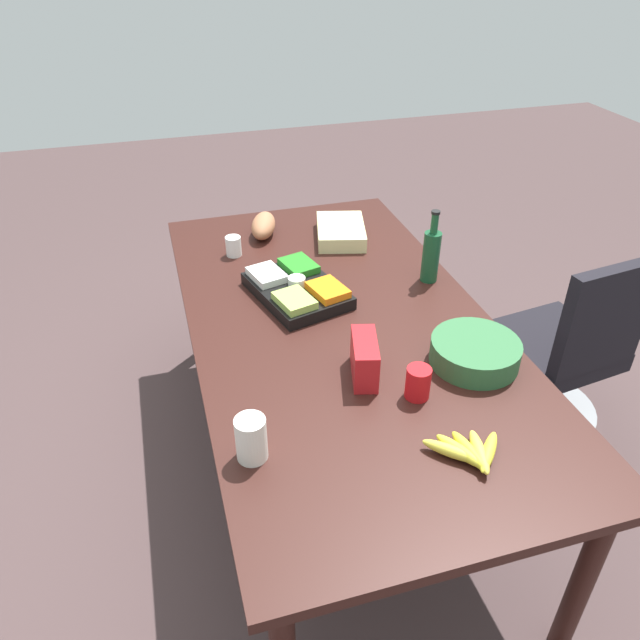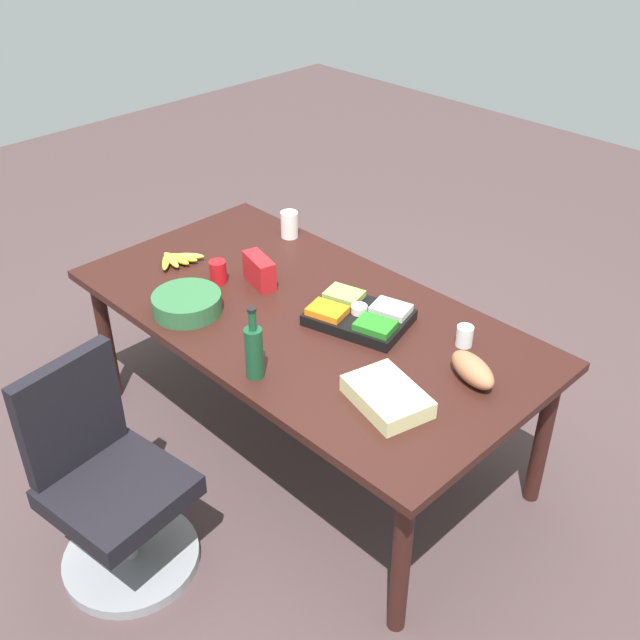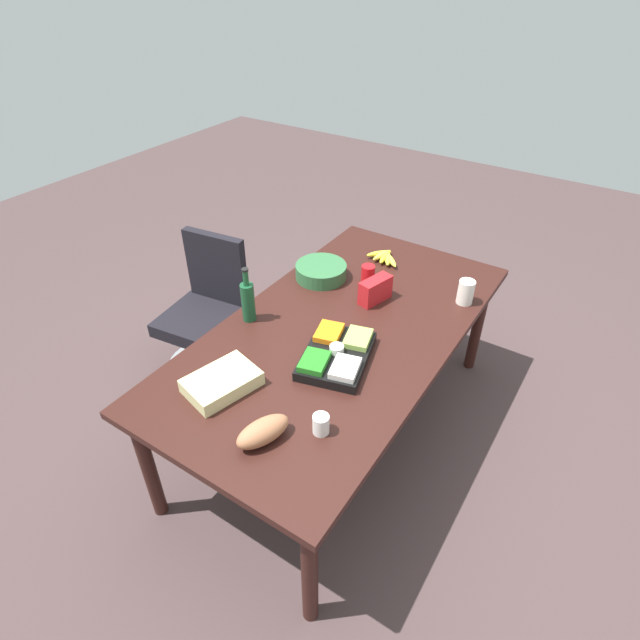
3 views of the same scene
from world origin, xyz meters
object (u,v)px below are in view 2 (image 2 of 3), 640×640
object	(u,v)px
veggie_tray	(359,315)
sheet_cake	(387,397)
chip_bag_red	(259,271)
conference_table	(305,325)
banana_bunch	(177,259)
office_chair	(111,496)
red_solo_cup	(218,272)
wine_bottle	(254,350)
salad_bowl	(187,303)
mayo_jar	(289,224)
bread_loaf	(473,370)
paper_cup	(465,336)

from	to	relation	value
veggie_tray	sheet_cake	world-z (taller)	veggie_tray
chip_bag_red	veggie_tray	distance (m)	0.56
conference_table	banana_bunch	bearing A→B (deg)	-169.90
office_chair	sheet_cake	size ratio (longest dim) A/B	2.92
office_chair	banana_bunch	world-z (taller)	office_chair
red_solo_cup	sheet_cake	distance (m)	1.16
banana_bunch	office_chair	bearing A→B (deg)	-50.55
banana_bunch	chip_bag_red	bearing A→B (deg)	20.40
wine_bottle	salad_bowl	distance (m)	0.58
red_solo_cup	mayo_jar	xyz separation A→B (m)	(-0.11, 0.56, 0.01)
office_chair	conference_table	bearing A→B (deg)	88.44
sheet_cake	bread_loaf	world-z (taller)	bread_loaf
mayo_jar	salad_bowl	distance (m)	0.85
paper_cup	red_solo_cup	bearing A→B (deg)	-160.30
chip_bag_red	wine_bottle	distance (m)	0.71
banana_bunch	veggie_tray	bearing A→B (deg)	14.24
chip_bag_red	bread_loaf	bearing A→B (deg)	5.15
wine_bottle	veggie_tray	xyz separation A→B (m)	(0.03, 0.57, -0.08)
red_solo_cup	bread_loaf	distance (m)	1.31
veggie_tray	salad_bowl	size ratio (longest dim) A/B	1.58
banana_bunch	bread_loaf	bearing A→B (deg)	9.54
red_solo_cup	chip_bag_red	distance (m)	0.20
conference_table	salad_bowl	bearing A→B (deg)	-135.70
paper_cup	bread_loaf	bearing A→B (deg)	-46.36
wine_bottle	veggie_tray	distance (m)	0.58
red_solo_cup	salad_bowl	xyz separation A→B (m)	(0.11, -0.26, -0.01)
paper_cup	sheet_cake	distance (m)	0.52
mayo_jar	paper_cup	bearing A→B (deg)	-7.16
red_solo_cup	office_chair	bearing A→B (deg)	-64.18
veggie_tray	bread_loaf	distance (m)	0.59
chip_bag_red	banana_bunch	bearing A→B (deg)	-159.60
salad_bowl	bread_loaf	bearing A→B (deg)	22.58
wine_bottle	conference_table	bearing A→B (deg)	113.20
red_solo_cup	veggie_tray	size ratio (longest dim) A/B	0.23
office_chair	paper_cup	world-z (taller)	office_chair
wine_bottle	mayo_jar	bearing A→B (deg)	130.82
wine_bottle	mayo_jar	size ratio (longest dim) A/B	2.25
mayo_jar	salad_bowl	size ratio (longest dim) A/B	0.46
chip_bag_red	banana_bunch	distance (m)	0.47
red_solo_cup	paper_cup	distance (m)	1.20
sheet_cake	red_solo_cup	bearing A→B (deg)	174.34
veggie_tray	sheet_cake	bearing A→B (deg)	-36.32
office_chair	chip_bag_red	bearing A→B (deg)	105.96
veggie_tray	sheet_cake	distance (m)	0.56
conference_table	mayo_jar	size ratio (longest dim) A/B	15.47
conference_table	red_solo_cup	xyz separation A→B (m)	(-0.48, -0.10, 0.12)
office_chair	chip_bag_red	distance (m)	1.20
office_chair	sheet_cake	xyz separation A→B (m)	(0.70, 0.82, 0.44)
mayo_jar	chip_bag_red	bearing A→B (deg)	-58.99
chip_bag_red	veggie_tray	bearing A→B (deg)	9.13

